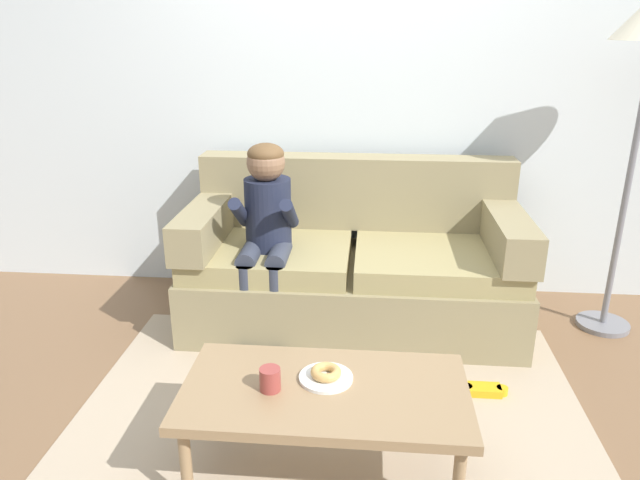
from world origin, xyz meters
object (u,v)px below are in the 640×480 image
couch (353,266)px  person_child (266,223)px  mug (270,379)px  toy_controller (484,391)px  donut (327,372)px  coffee_table (325,397)px

couch → person_child: bearing=-156.5°
person_child → mug: 1.21m
couch → toy_controller: (0.67, -0.75, -0.32)m
person_child → donut: person_child is taller
couch → toy_controller: bearing=-48.2°
couch → coffee_table: size_ratio=1.76×
couch → mug: bearing=-100.7°
coffee_table → donut: 0.09m
coffee_table → mug: (-0.20, -0.03, 0.08)m
coffee_table → person_child: size_ratio=0.99×
person_child → mug: person_child is taller
coffee_table → toy_controller: 1.00m
toy_controller → couch: bearing=132.8°
person_child → donut: bearing=-68.6°
mug → person_child: bearing=100.5°
couch → donut: couch is taller
couch → coffee_table: 1.35m
mug → donut: bearing=22.6°
person_child → donut: (0.42, -1.08, -0.24)m
coffee_table → donut: donut is taller
donut → toy_controller: 0.99m
mug → toy_controller: mug is taller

